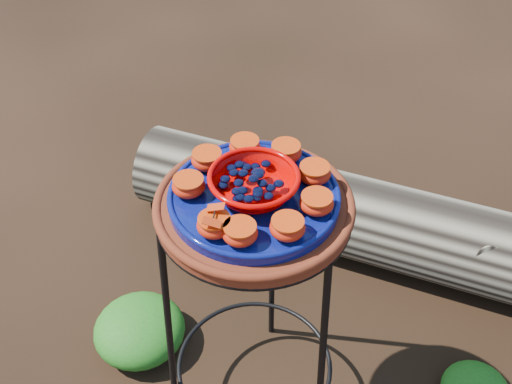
% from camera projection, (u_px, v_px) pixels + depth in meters
% --- Properties ---
extents(plant_stand, '(0.44, 0.44, 0.70)m').
position_uv_depth(plant_stand, '(254.00, 318.00, 1.55)').
color(plant_stand, black).
rests_on(plant_stand, ground).
extents(terracotta_saucer, '(0.40, 0.40, 0.03)m').
position_uv_depth(terracotta_saucer, '(254.00, 208.00, 1.30)').
color(terracotta_saucer, maroon).
rests_on(terracotta_saucer, plant_stand).
extents(cobalt_plate, '(0.34, 0.34, 0.02)m').
position_uv_depth(cobalt_plate, '(254.00, 198.00, 1.28)').
color(cobalt_plate, '#000136').
rests_on(cobalt_plate, terracotta_saucer).
extents(red_bowl, '(0.17, 0.17, 0.05)m').
position_uv_depth(red_bowl, '(254.00, 185.00, 1.26)').
color(red_bowl, '#CC0200').
rests_on(red_bowl, cobalt_plate).
extents(glass_gems, '(0.13, 0.13, 0.02)m').
position_uv_depth(glass_gems, '(254.00, 171.00, 1.24)').
color(glass_gems, black).
rests_on(glass_gems, red_bowl).
extents(orange_half_0, '(0.07, 0.07, 0.04)m').
position_uv_depth(orange_half_0, '(214.00, 225.00, 1.18)').
color(orange_half_0, '#A90400').
rests_on(orange_half_0, cobalt_plate).
extents(orange_half_1, '(0.07, 0.07, 0.04)m').
position_uv_depth(orange_half_1, '(240.00, 233.00, 1.17)').
color(orange_half_1, '#A90400').
rests_on(orange_half_1, cobalt_plate).
extents(orange_half_2, '(0.07, 0.07, 0.04)m').
position_uv_depth(orange_half_2, '(287.00, 228.00, 1.18)').
color(orange_half_2, '#A90400').
rests_on(orange_half_2, cobalt_plate).
extents(orange_half_3, '(0.07, 0.07, 0.04)m').
position_uv_depth(orange_half_3, '(317.00, 203.00, 1.23)').
color(orange_half_3, '#A90400').
rests_on(orange_half_3, cobalt_plate).
extents(orange_half_4, '(0.07, 0.07, 0.04)m').
position_uv_depth(orange_half_4, '(314.00, 173.00, 1.29)').
color(orange_half_4, '#A90400').
rests_on(orange_half_4, cobalt_plate).
extents(orange_half_5, '(0.07, 0.07, 0.04)m').
position_uv_depth(orange_half_5, '(286.00, 152.00, 1.35)').
color(orange_half_5, '#A90400').
rests_on(orange_half_5, cobalt_plate).
extents(orange_half_6, '(0.07, 0.07, 0.04)m').
position_uv_depth(orange_half_6, '(245.00, 147.00, 1.36)').
color(orange_half_6, '#A90400').
rests_on(orange_half_6, cobalt_plate).
extents(orange_half_7, '(0.07, 0.07, 0.04)m').
position_uv_depth(orange_half_7, '(207.00, 160.00, 1.33)').
color(orange_half_7, '#A90400').
rests_on(orange_half_7, cobalt_plate).
extents(orange_half_8, '(0.07, 0.07, 0.04)m').
position_uv_depth(orange_half_8, '(189.00, 186.00, 1.27)').
color(orange_half_8, '#A90400').
rests_on(orange_half_8, cobalt_plate).
extents(butterfly, '(0.08, 0.05, 0.01)m').
position_uv_depth(butterfly, '(214.00, 216.00, 1.17)').
color(butterfly, '#BB2D0B').
rests_on(butterfly, orange_half_0).
extents(driftwood_log, '(1.51, 0.60, 0.28)m').
position_uv_depth(driftwood_log, '(349.00, 215.00, 2.12)').
color(driftwood_log, black).
rests_on(driftwood_log, ground).
extents(foliage_left, '(0.27, 0.27, 0.13)m').
position_uv_depth(foliage_left, '(139.00, 329.00, 1.87)').
color(foliage_left, '#1B5514').
rests_on(foliage_left, ground).
extents(foliage_back, '(0.35, 0.35, 0.17)m').
position_uv_depth(foliage_back, '(227.00, 228.00, 2.14)').
color(foliage_back, '#1B5514').
rests_on(foliage_back, ground).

